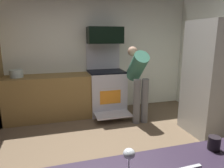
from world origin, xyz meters
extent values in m
cube|color=silver|center=(0.00, 2.34, 1.30)|extent=(5.20, 0.12, 2.60)
cube|color=olive|center=(-0.90, 1.98, 0.45)|extent=(2.40, 0.60, 0.90)
cube|color=silver|center=(0.47, 1.96, 0.46)|extent=(0.76, 0.64, 0.92)
cube|color=black|center=(0.47, 1.96, 0.94)|extent=(0.76, 0.64, 0.03)
cube|color=silver|center=(0.47, 2.25, 1.24)|extent=(0.76, 0.06, 0.58)
cube|color=orange|center=(0.47, 1.63, 0.45)|extent=(0.44, 0.01, 0.28)
cube|color=silver|center=(0.47, 1.44, 0.14)|extent=(0.72, 0.39, 0.03)
cube|color=black|center=(0.47, 2.06, 1.70)|extent=(0.74, 0.38, 0.35)
cube|color=beige|center=(2.03, 0.54, 0.97)|extent=(0.83, 0.75, 1.93)
cylinder|color=slate|center=(0.89, 1.24, 0.44)|extent=(0.14, 0.14, 0.88)
cylinder|color=slate|center=(1.06, 1.24, 0.44)|extent=(0.14, 0.14, 0.88)
cylinder|color=#3B7860|center=(0.98, 1.46, 1.10)|extent=(0.30, 0.65, 0.65)
sphere|color=tan|center=(0.98, 1.73, 1.37)|extent=(0.20, 0.20, 0.20)
cylinder|color=silver|center=(-0.25, -1.31, 0.96)|extent=(0.01, 0.01, 0.10)
ellipsoid|color=silver|center=(-0.25, -1.31, 1.04)|extent=(0.07, 0.07, 0.06)
cylinder|color=black|center=(0.42, -1.22, 0.95)|extent=(0.08, 0.08, 0.09)
cube|color=#B7BABF|center=(0.10, -1.35, 0.90)|extent=(0.22, 0.03, 0.01)
cylinder|color=#AEBFB7|center=(-1.32, 1.98, 0.97)|extent=(0.25, 0.25, 0.15)
camera|label=1|loc=(-0.62, -2.25, 1.67)|focal=32.65mm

